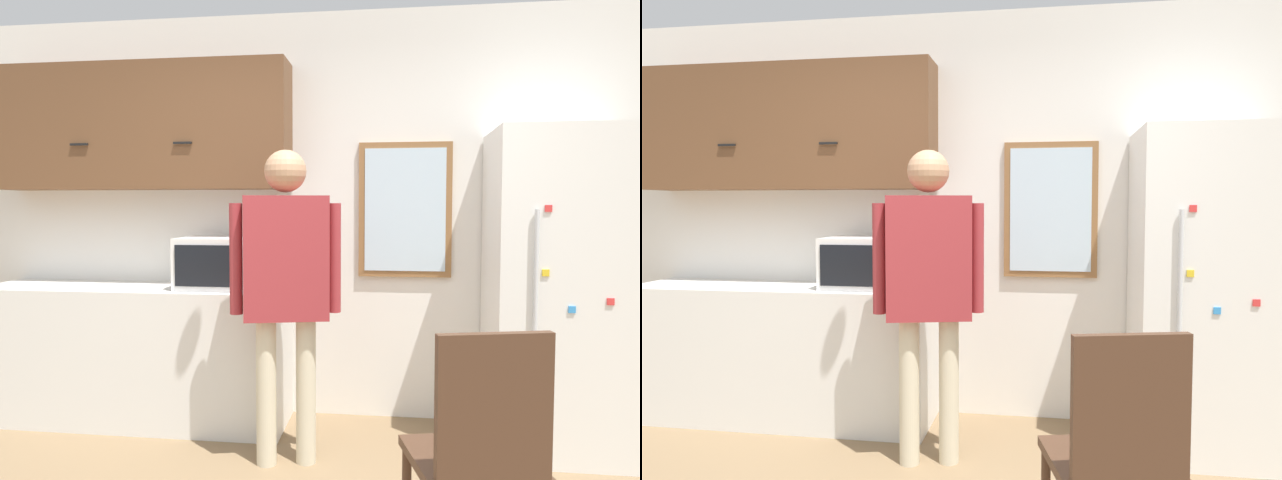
% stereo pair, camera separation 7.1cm
% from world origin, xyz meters
% --- Properties ---
extents(back_wall, '(6.00, 0.06, 2.70)m').
position_xyz_m(back_wall, '(0.00, 2.12, 1.35)').
color(back_wall, white).
rests_on(back_wall, ground_plane).
extents(counter, '(2.00, 0.55, 0.89)m').
position_xyz_m(counter, '(-1.20, 1.82, 0.45)').
color(counter, silver).
rests_on(counter, ground_plane).
extents(upper_cabinets, '(2.00, 0.32, 0.82)m').
position_xyz_m(upper_cabinets, '(-1.20, 1.94, 1.94)').
color(upper_cabinets, brown).
extents(microwave, '(0.50, 0.39, 0.33)m').
position_xyz_m(microwave, '(-0.63, 1.81, 1.06)').
color(microwave, white).
rests_on(microwave, counter).
extents(person, '(0.59, 0.32, 1.72)m').
position_xyz_m(person, '(-0.10, 1.32, 1.06)').
color(person, beige).
rests_on(person, ground_plane).
extents(refrigerator, '(0.79, 0.72, 1.86)m').
position_xyz_m(refrigerator, '(1.44, 1.74, 0.93)').
color(refrigerator, white).
rests_on(refrigerator, ground_plane).
extents(chair, '(0.56, 0.56, 0.98)m').
position_xyz_m(chair, '(0.81, 0.43, 0.53)').
color(chair, '#472D1E').
rests_on(chair, ground_plane).
extents(window, '(0.60, 0.05, 0.88)m').
position_xyz_m(window, '(0.55, 2.08, 1.40)').
color(window, olive).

